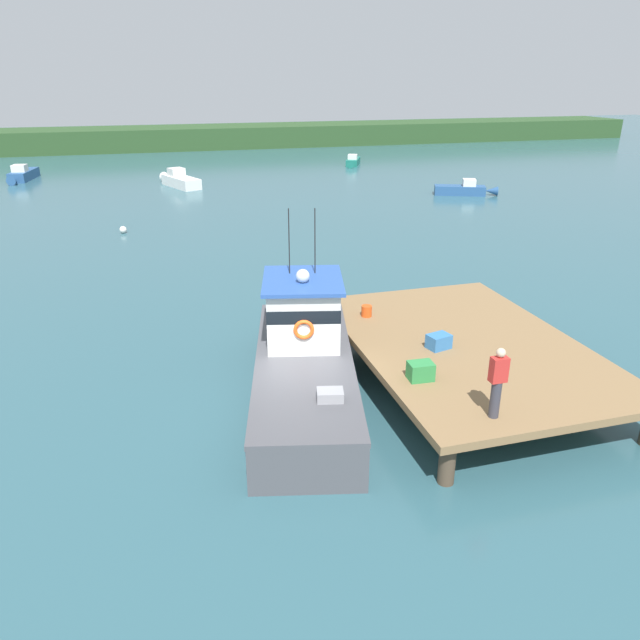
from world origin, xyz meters
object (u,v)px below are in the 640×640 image
object	(u,v)px
moored_boat_mid_harbor	(22,175)
moored_boat_far_left	(353,161)
mooring_buoy_spare_mooring	(368,303)
bait_bucket	(367,311)
crate_single_by_cleat	(439,341)
moored_boat_far_right	(464,189)
deckhand_by_the_boat	(497,381)
mooring_buoy_inshore	(123,230)
moored_boat_outer_mooring	(179,180)
main_fishing_boat	(304,356)
crate_stack_mid_dock	(421,371)

from	to	relation	value
moored_boat_mid_harbor	moored_boat_far_left	xyz separation A→B (m)	(28.96, 0.91, -0.09)
mooring_buoy_spare_mooring	moored_boat_mid_harbor	bearing A→B (deg)	115.96
bait_bucket	moored_boat_far_left	world-z (taller)	bait_bucket
moored_boat_mid_harbor	moored_boat_far_left	bearing A→B (deg)	1.80
crate_single_by_cleat	moored_boat_far_right	size ratio (longest dim) A/B	0.13
moored_boat_mid_harbor	mooring_buoy_spare_mooring	world-z (taller)	moored_boat_mid_harbor
moored_boat_mid_harbor	moored_boat_far_left	distance (m)	28.97
deckhand_by_the_boat	mooring_buoy_inshore	distance (m)	25.75
crate_single_by_cleat	deckhand_by_the_boat	size ratio (longest dim) A/B	0.37
moored_boat_far_right	mooring_buoy_spare_mooring	distance (m)	24.35
moored_boat_far_right	moored_boat_outer_mooring	size ratio (longest dim) A/B	0.83
moored_boat_far_right	moored_boat_far_left	xyz separation A→B (m)	(-2.79, 16.74, -0.03)
moored_boat_outer_mooring	mooring_buoy_spare_mooring	size ratio (longest dim) A/B	14.46
moored_boat_far_right	mooring_buoy_spare_mooring	world-z (taller)	moored_boat_far_right
mooring_buoy_spare_mooring	deckhand_by_the_boat	bearing A→B (deg)	-94.54
crate_single_by_cleat	mooring_buoy_spare_mooring	xyz separation A→B (m)	(0.34, 6.36, -1.21)
main_fishing_boat	mooring_buoy_spare_mooring	xyz separation A→B (m)	(3.88, 5.46, -0.82)
moored_boat_outer_mooring	mooring_buoy_inshore	xyz separation A→B (m)	(-3.96, -14.44, -0.27)
moored_boat_far_left	bait_bucket	bearing A→B (deg)	-108.24
crate_stack_mid_dock	crate_single_by_cleat	world-z (taller)	crate_stack_mid_dock
crate_stack_mid_dock	crate_single_by_cleat	xyz separation A→B (m)	(1.24, 1.53, -0.03)
main_fishing_boat	deckhand_by_the_boat	world-z (taller)	main_fishing_boat
moored_boat_far_right	moored_boat_far_left	bearing A→B (deg)	99.45
bait_bucket	mooring_buoy_inshore	world-z (taller)	bait_bucket
crate_single_by_cleat	mooring_buoy_inshore	world-z (taller)	crate_single_by_cleat
bait_bucket	moored_boat_far_right	bearing A→B (deg)	55.47
mooring_buoy_inshore	moored_boat_mid_harbor	bearing A→B (deg)	111.46
moored_boat_far_left	moored_boat_mid_harbor	bearing A→B (deg)	-178.20
deckhand_by_the_boat	moored_boat_far_right	size ratio (longest dim) A/B	0.37
bait_bucket	moored_boat_far_right	size ratio (longest dim) A/B	0.08
moored_boat_far_right	moored_boat_far_left	distance (m)	16.97
moored_boat_outer_mooring	crate_stack_mid_dock	bearing A→B (deg)	-84.64
mooring_buoy_spare_mooring	bait_bucket	bearing A→B (deg)	-111.39
crate_stack_mid_dock	mooring_buoy_inshore	distance (m)	23.54
crate_stack_mid_dock	mooring_buoy_inshore	xyz separation A→B (m)	(-7.41, 22.31, -1.23)
main_fishing_boat	moored_boat_outer_mooring	distance (m)	34.35
bait_bucket	mooring_buoy_spare_mooring	distance (m)	4.07
mooring_buoy_spare_mooring	crate_stack_mid_dock	bearing A→B (deg)	-101.35
moored_boat_mid_harbor	moored_boat_outer_mooring	xyz separation A→B (m)	(12.19, -6.51, 0.02)
moored_boat_far_right	moored_boat_mid_harbor	xyz separation A→B (m)	(-31.75, 15.83, 0.06)
bait_bucket	mooring_buoy_inshore	xyz separation A→B (m)	(-7.57, 18.06, -1.18)
main_fishing_boat	moored_boat_mid_harbor	world-z (taller)	main_fishing_boat
moored_boat_far_right	moored_boat_far_left	world-z (taller)	moored_boat_far_right
moored_boat_mid_harbor	moored_boat_far_left	world-z (taller)	moored_boat_mid_harbor
crate_single_by_cleat	moored_boat_far_left	distance (m)	44.33
bait_bucket	moored_boat_mid_harbor	world-z (taller)	bait_bucket
crate_stack_mid_dock	moored_boat_outer_mooring	world-z (taller)	crate_stack_mid_dock
moored_boat_mid_harbor	moored_boat_outer_mooring	bearing A→B (deg)	-28.10
moored_boat_outer_mooring	mooring_buoy_spare_mooring	bearing A→B (deg)	-80.11
deckhand_by_the_boat	mooring_buoy_spare_mooring	size ratio (longest dim) A/B	4.41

